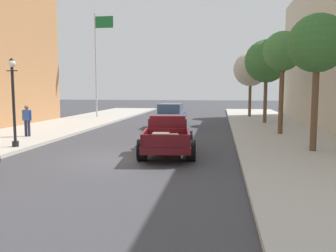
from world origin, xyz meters
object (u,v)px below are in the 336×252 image
Objects in this scene: street_tree_third at (266,61)px; pedestrian_sidewalk_left at (27,119)px; street_lamp_near at (13,95)px; street_tree_nearest at (317,44)px; street_tree_second at (283,52)px; hotrod_truck_maroon at (168,135)px; street_tree_farthest at (251,69)px; car_background_blue at (171,116)px; flagpole at (98,54)px.

pedestrian_sidewalk_left is at bearing -144.34° from street_tree_third.
street_tree_nearest is (12.62, 0.87, 2.04)m from street_lamp_near.
street_tree_third is at bearing 35.66° from pedestrian_sidewalk_left.
street_tree_nearest is at bearing -85.81° from street_tree_second.
street_tree_second is at bearing -89.47° from street_tree_third.
hotrod_truck_maroon is at bearing 2.29° from street_lamp_near.
street_tree_second reaches higher than pedestrian_sidewalk_left.
street_tree_third reaches higher than street_tree_nearest.
street_tree_third reaches higher than street_tree_farthest.
street_tree_third reaches higher than street_tree_second.
car_background_blue is 1.12× the size of street_lamp_near.
street_tree_third reaches higher than street_lamp_near.
street_tree_third is (13.46, 9.66, 3.60)m from pedestrian_sidewalk_left.
street_tree_nearest reaches higher than pedestrian_sidewalk_left.
street_tree_second is (12.22, 6.34, 2.29)m from street_lamp_near.
flagpole reaches higher than street_tree_farthest.
pedestrian_sidewalk_left is at bearing -129.35° from street_tree_farthest.
street_tree_third is (5.45, 12.57, 3.93)m from hotrod_truck_maroon.
street_lamp_near is (1.29, -3.18, 1.30)m from pedestrian_sidewalk_left.
pedestrian_sidewalk_left is 0.43× the size of street_lamp_near.
hotrod_truck_maroon is 14.25m from street_tree_third.
street_tree_farthest is (-0.69, 12.48, -0.24)m from street_tree_second.
street_lamp_near is at bearing -133.46° from street_tree_third.
pedestrian_sidewalk_left is (-6.75, -6.82, 0.32)m from car_background_blue.
street_tree_second is 6.50m from street_tree_third.
street_tree_nearest is at bearing -46.40° from flagpole.
street_lamp_near is 17.83m from street_tree_third.
street_tree_third reaches higher than car_background_blue.
hotrod_truck_maroon is at bearing -174.23° from street_tree_nearest.
pedestrian_sidewalk_left is at bearing -87.09° from flagpole.
hotrod_truck_maroon is 0.89× the size of street_tree_second.
street_lamp_near is at bearing -176.08° from street_tree_nearest.
flagpole reaches higher than pedestrian_sidewalk_left.
street_tree_farthest is at bearing 11.09° from flagpole.
street_lamp_near is at bearing -67.83° from pedestrian_sidewalk_left.
flagpole reaches higher than street_lamp_near.
hotrod_truck_maroon is 6.99m from street_tree_nearest.
car_background_blue is at bearing 128.13° from street_tree_nearest.
street_tree_third reaches higher than hotrod_truck_maroon.
flagpole is 1.49× the size of street_tree_third.
street_tree_nearest is 5.49m from street_tree_second.
hotrod_truck_maroon is 0.83× the size of street_tree_third.
street_tree_farthest is at bearing 50.65° from pedestrian_sidewalk_left.
street_tree_farthest is (-0.63, 5.99, -0.25)m from street_tree_third.
car_background_blue is at bearing 61.40° from street_lamp_near.
street_tree_third is at bearing 90.53° from street_tree_second.
street_tree_third is 1.05× the size of street_tree_farthest.
street_lamp_near reaches higher than hotrod_truck_maroon.
flagpole is at bearing 133.60° from street_tree_nearest.
hotrod_truck_maroon is at bearing -104.57° from street_tree_farthest.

